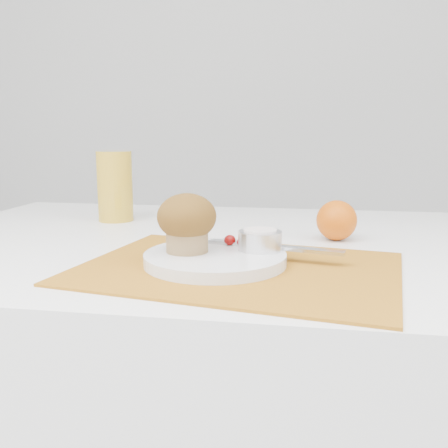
% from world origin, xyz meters
% --- Properties ---
extents(table, '(1.20, 0.80, 0.75)m').
position_xyz_m(table, '(0.00, 0.05, 0.38)').
color(table, white).
rests_on(table, ground).
extents(placemat, '(0.50, 0.40, 0.00)m').
position_xyz_m(placemat, '(0.06, -0.15, 0.75)').
color(placemat, '#A26216').
rests_on(placemat, table).
extents(plate, '(0.25, 0.25, 0.02)m').
position_xyz_m(plate, '(0.03, -0.14, 0.76)').
color(plate, silver).
rests_on(plate, placemat).
extents(ramekin, '(0.08, 0.08, 0.03)m').
position_xyz_m(ramekin, '(0.09, -0.11, 0.79)').
color(ramekin, silver).
rests_on(ramekin, plate).
extents(cream, '(0.06, 0.06, 0.01)m').
position_xyz_m(cream, '(0.09, -0.11, 0.80)').
color(cream, silver).
rests_on(cream, ramekin).
extents(raspberry_near, '(0.02, 0.02, 0.02)m').
position_xyz_m(raspberry_near, '(0.04, -0.08, 0.78)').
color(raspberry_near, '#500302').
rests_on(raspberry_near, plate).
extents(raspberry_far, '(0.02, 0.02, 0.02)m').
position_xyz_m(raspberry_far, '(0.06, -0.09, 0.78)').
color(raspberry_far, '#580209').
rests_on(raspberry_far, plate).
extents(butter_knife, '(0.21, 0.07, 0.01)m').
position_xyz_m(butter_knife, '(0.11, -0.09, 0.77)').
color(butter_knife, '#B9BCC2').
rests_on(butter_knife, plate).
extents(orange, '(0.07, 0.07, 0.07)m').
position_xyz_m(orange, '(0.22, 0.08, 0.79)').
color(orange, '#D65907').
rests_on(orange, table).
extents(juice_glass, '(0.10, 0.10, 0.16)m').
position_xyz_m(juice_glass, '(-0.26, 0.21, 0.83)').
color(juice_glass, gold).
rests_on(juice_glass, table).
extents(muffin, '(0.09, 0.09, 0.09)m').
position_xyz_m(muffin, '(-0.01, -0.13, 0.82)').
color(muffin, '#967548').
rests_on(muffin, plate).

